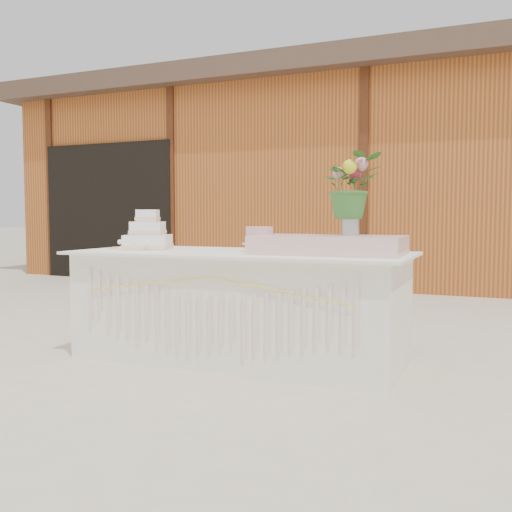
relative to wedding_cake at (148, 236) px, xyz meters
The scene contains 9 objects.
ground 1.16m from the wedding_cake, ahead, with size 80.00×80.00×0.00m, color beige.
barn 6.10m from the wedding_cake, 82.86° to the left, with size 12.60×4.60×3.30m.
cake_table 0.90m from the wedding_cake, ahead, with size 2.40×1.00×0.77m.
wedding_cake is the anchor object (origin of this frame).
pink_cake_stand 0.90m from the wedding_cake, ahead, with size 0.25×0.25×0.18m.
satin_runner 1.42m from the wedding_cake, ahead, with size 0.97×0.56×0.12m, color beige.
flower_vase 1.55m from the wedding_cake, ahead, with size 0.12×0.12×0.16m, color silver.
bouquet 1.59m from the wedding_cake, ahead, with size 0.39×0.34×0.44m, color #346D2B.
loose_flowers 0.25m from the wedding_cake, 164.33° to the left, with size 0.16×0.38×0.02m, color pink, non-canonical shape.
Camera 1 is at (1.69, -3.66, 1.02)m, focal length 40.00 mm.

